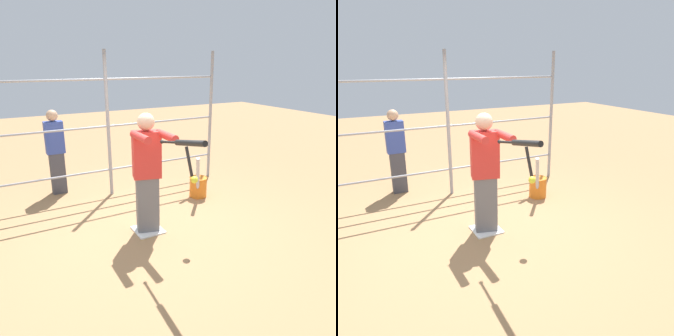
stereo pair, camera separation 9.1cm
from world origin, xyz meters
The scene contains 8 objects.
ground_plane centered at (0.00, 0.00, 0.00)m, with size 24.00×24.00×0.00m, color #9E754C.
home_plate centered at (0.00, 0.00, 0.01)m, with size 0.40×0.40×0.02m.
fence_backstop centered at (0.00, -1.60, 1.28)m, with size 4.42×0.06×2.56m.
batter centered at (0.00, 0.02, 0.93)m, with size 0.43×0.66×1.72m.
baseball_bat_swinging centered at (-0.01, 1.01, 1.53)m, with size 0.07×0.93×0.22m.
softball_in_flight centered at (-0.43, 0.55, 0.89)m, with size 0.10×0.10×0.10m.
bat_bucket centered at (-1.34, -0.73, 0.22)m, with size 0.41×0.62×0.90m.
bystander_behind_fence centered at (0.85, -2.11, 0.81)m, with size 0.32×0.20×1.56m.
Camera 1 is at (1.78, 3.90, 2.35)m, focal length 35.00 mm.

